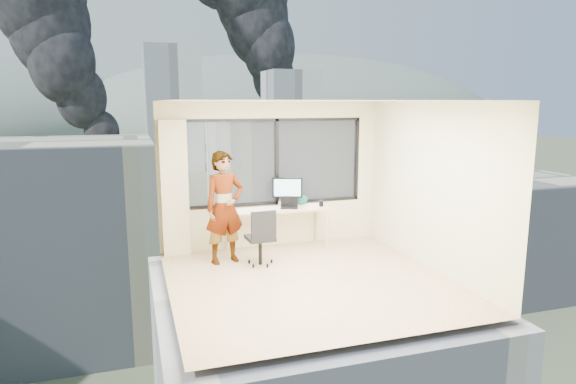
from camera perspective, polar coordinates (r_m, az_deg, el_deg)
name	(u,v)px	position (r m, az deg, el deg)	size (l,w,h in m)	color
floor	(309,281)	(7.39, 2.38, -10.15)	(4.00, 4.00, 0.01)	#D4B58A
ceiling	(310,101)	(6.92, 2.55, 10.46)	(4.00, 4.00, 0.01)	white
wall_front	(375,227)	(5.25, 9.98, -3.96)	(4.00, 0.01, 2.60)	beige
wall_left	(165,202)	(6.64, -13.99, -1.13)	(0.01, 4.00, 2.60)	beige
wall_right	(431,186)	(7.94, 16.15, 0.62)	(0.01, 4.00, 2.60)	beige
window_wall	(274,162)	(8.90, -1.64, 3.49)	(3.30, 0.16, 1.55)	black
curtain	(175,189)	(8.53, -12.91, 0.38)	(0.45, 0.14, 2.30)	beige
desk	(277,229)	(8.78, -1.31, -4.25)	(1.80, 0.60, 0.75)	#CEB28A
chair	(260,236)	(7.95, -3.23, -5.11)	(0.48, 0.48, 0.94)	black
person	(225,207)	(8.04, -7.32, -1.78)	(0.66, 0.44, 1.82)	#2D2D33
monitor	(287,192)	(8.77, -0.07, 0.03)	(0.53, 0.11, 0.53)	black
game_console	(288,202)	(9.01, -0.05, -1.17)	(0.32, 0.27, 0.08)	white
laptop	(289,203)	(8.67, 0.14, -1.23)	(0.30, 0.32, 0.19)	black
cellphone	(292,208)	(8.69, 0.46, -1.81)	(0.12, 0.05, 0.01)	black
pen_cup	(321,204)	(8.85, 3.84, -1.34)	(0.08, 0.08, 0.10)	black
handbag	(301,200)	(8.98, 1.54, -0.88)	(0.23, 0.12, 0.18)	#0D5043
exterior_ground	(143,170)	(127.60, -16.40, 2.40)	(400.00, 400.00, 0.04)	#515B3D
near_bldg_a	(36,244)	(38.31, -27.06, -5.35)	(16.00, 12.00, 14.00)	beige
near_bldg_b	(291,193)	(47.55, 0.30, -0.11)	(14.00, 13.00, 16.00)	white
near_bldg_c	(517,234)	(48.71, 24.87, -4.44)	(12.00, 10.00, 10.00)	beige
far_tower_b	(173,109)	(126.94, -13.09, 9.31)	(13.00, 13.00, 30.00)	silver
far_tower_c	(291,114)	(154.01, 0.32, 8.95)	(15.00, 15.00, 26.00)	silver
hill_b	(286,127)	(342.58, -0.20, 7.51)	(300.00, 220.00, 96.00)	slate
tree_b	(264,327)	(28.05, -2.82, -15.23)	(7.60, 7.60, 9.00)	#24531B
tree_c	(374,212)	(53.77, 9.83, -2.30)	(8.40, 8.40, 10.00)	#24531B
smoke_plume_b	(292,33)	(187.19, 0.42, 17.78)	(30.00, 18.00, 70.00)	black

